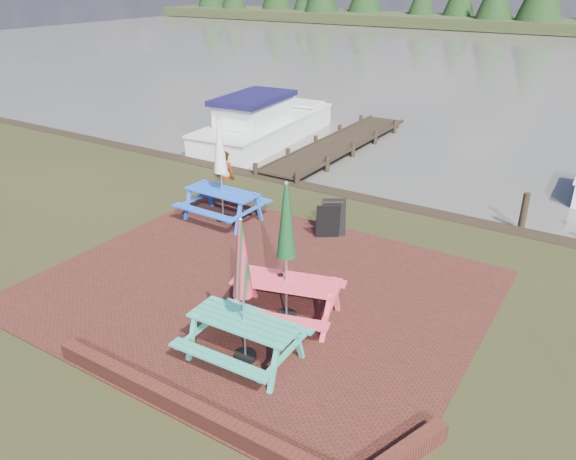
# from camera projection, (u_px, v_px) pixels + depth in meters

# --- Properties ---
(ground) EXTENTS (120.00, 120.00, 0.00)m
(ground) POSITION_uv_depth(u_px,v_px,m) (228.00, 312.00, 11.08)
(ground) COLOR black
(ground) RESTS_ON ground
(paving) EXTENTS (9.00, 7.50, 0.02)m
(paving) POSITION_uv_depth(u_px,v_px,m) (257.00, 290.00, 11.84)
(paving) COLOR #381A12
(paving) RESTS_ON ground
(brick_wall) EXTENTS (6.21, 1.79, 0.30)m
(brick_wall) POSITION_uv_depth(u_px,v_px,m) (243.00, 425.00, 8.12)
(brick_wall) COLOR #4C1E16
(brick_wall) RESTS_ON ground
(water) EXTENTS (120.00, 60.00, 0.02)m
(water) POSITION_uv_depth(u_px,v_px,m) (552.00, 67.00, 39.47)
(water) COLOR #4C4841
(water) RESTS_ON ground
(picnic_table_teal) EXTENTS (1.96, 1.76, 2.65)m
(picnic_table_teal) POSITION_uv_depth(u_px,v_px,m) (244.00, 314.00, 9.34)
(picnic_table_teal) COLOR teal
(picnic_table_teal) RESTS_ON ground
(picnic_table_red) EXTENTS (2.41, 2.26, 2.79)m
(picnic_table_red) POSITION_uv_depth(u_px,v_px,m) (286.00, 275.00, 10.46)
(picnic_table_red) COLOR #E23A4D
(picnic_table_red) RESTS_ON ground
(picnic_table_blue) EXTENTS (2.06, 1.85, 2.79)m
(picnic_table_blue) POSITION_uv_depth(u_px,v_px,m) (222.00, 186.00, 14.75)
(picnic_table_blue) COLOR blue
(picnic_table_blue) RESTS_ON ground
(chalkboard) EXTENTS (0.62, 0.84, 0.95)m
(chalkboard) POSITION_uv_depth(u_px,v_px,m) (331.00, 219.00, 14.00)
(chalkboard) COLOR black
(chalkboard) RESTS_ON ground
(jetty) EXTENTS (1.76, 9.08, 1.00)m
(jetty) POSITION_uv_depth(u_px,v_px,m) (337.00, 145.00, 21.38)
(jetty) COLOR black
(jetty) RESTS_ON ground
(boat_jetty) EXTENTS (3.16, 7.70, 2.18)m
(boat_jetty) POSITION_uv_depth(u_px,v_px,m) (263.00, 126.00, 22.62)
(boat_jetty) COLOR silver
(boat_jetty) RESTS_ON ground
(person) EXTENTS (0.75, 0.57, 1.87)m
(person) POSITION_uv_depth(u_px,v_px,m) (224.00, 151.00, 17.79)
(person) COLOR gray
(person) RESTS_ON ground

